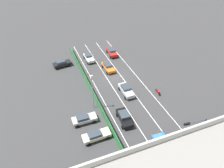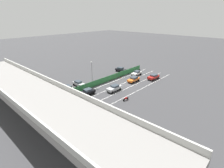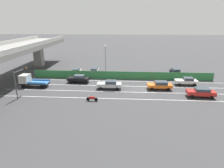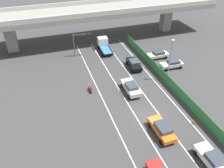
{
  "view_description": "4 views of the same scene",
  "coord_description": "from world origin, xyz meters",
  "px_view_note": "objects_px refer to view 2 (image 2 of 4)",
  "views": [
    {
      "loc": [
        15.22,
        37.24,
        28.62
      ],
      "look_at": [
        1.79,
        3.32,
        0.83
      ],
      "focal_mm": 34.6,
      "sensor_mm": 36.0,
      "label": 1
    },
    {
      "loc": [
        -30.49,
        40.12,
        19.95
      ],
      "look_at": [
        2.19,
        4.7,
        0.98
      ],
      "focal_mm": 28.11,
      "sensor_mm": 36.0,
      "label": 2
    },
    {
      "loc": [
        -35.0,
        3.56,
        12.65
      ],
      "look_at": [
        -1.94,
        5.74,
        1.6
      ],
      "focal_mm": 30.66,
      "sensor_mm": 36.0,
      "label": 3
    },
    {
      "loc": [
        -12.49,
        -20.88,
        22.33
      ],
      "look_at": [
        -2.78,
        7.99,
        1.06
      ],
      "focal_mm": 36.69,
      "sensor_mm": 36.0,
      "label": 4
    }
  ],
  "objects_px": {
    "car_sedan_black": "(87,92)",
    "street_lamp": "(92,71)",
    "parked_sedan_cream": "(68,88)",
    "car_sedan_red": "(154,77)",
    "car_sedan_silver": "(114,88)",
    "parked_sedan_dark": "(121,69)",
    "car_taxi_orange": "(134,79)",
    "motorcycle": "(126,99)",
    "traffic_cone": "(121,77)",
    "car_hatchback_white": "(137,73)",
    "flatbed_truck_blue": "(64,107)",
    "parked_wagon_silver": "(79,83)",
    "traffic_light": "(82,103)"
  },
  "relations": [
    {
      "from": "motorcycle",
      "to": "flatbed_truck_blue",
      "type": "bearing_deg",
      "value": 64.79
    },
    {
      "from": "parked_sedan_dark",
      "to": "traffic_cone",
      "type": "xyz_separation_m",
      "value": [
        -4.85,
        5.63,
        -0.65
      ]
    },
    {
      "from": "parked_wagon_silver",
      "to": "flatbed_truck_blue",
      "type": "bearing_deg",
      "value": 130.87
    },
    {
      "from": "parked_wagon_silver",
      "to": "parked_sedan_cream",
      "type": "height_order",
      "value": "parked_wagon_silver"
    },
    {
      "from": "car_taxi_orange",
      "to": "parked_sedan_dark",
      "type": "xyz_separation_m",
      "value": [
        9.95,
        -5.44,
        0.02
      ]
    },
    {
      "from": "parked_sedan_cream",
      "to": "street_lamp",
      "type": "distance_m",
      "value": 8.39
    },
    {
      "from": "motorcycle",
      "to": "parked_sedan_dark",
      "type": "distance_m",
      "value": 23.99
    },
    {
      "from": "car_sedan_silver",
      "to": "street_lamp",
      "type": "distance_m",
      "value": 8.48
    },
    {
      "from": "motorcycle",
      "to": "parked_sedan_cream",
      "type": "relative_size",
      "value": 0.42
    },
    {
      "from": "car_taxi_orange",
      "to": "traffic_cone",
      "type": "relative_size",
      "value": 7.77
    },
    {
      "from": "car_hatchback_white",
      "to": "parked_sedan_dark",
      "type": "relative_size",
      "value": 0.99
    },
    {
      "from": "car_sedan_black",
      "to": "motorcycle",
      "type": "bearing_deg",
      "value": -155.05
    },
    {
      "from": "car_sedan_red",
      "to": "street_lamp",
      "type": "relative_size",
      "value": 0.63
    },
    {
      "from": "car_taxi_orange",
      "to": "parked_sedan_dark",
      "type": "bearing_deg",
      "value": -28.67
    },
    {
      "from": "motorcycle",
      "to": "parked_sedan_dark",
      "type": "xyz_separation_m",
      "value": [
        16.37,
        -17.53,
        0.47
      ]
    },
    {
      "from": "car_sedan_black",
      "to": "street_lamp",
      "type": "bearing_deg",
      "value": -53.3
    },
    {
      "from": "parked_wagon_silver",
      "to": "traffic_cone",
      "type": "xyz_separation_m",
      "value": [
        -4.81,
        -14.05,
        -0.61
      ]
    },
    {
      "from": "car_sedan_black",
      "to": "motorcycle",
      "type": "height_order",
      "value": "car_sedan_black"
    },
    {
      "from": "motorcycle",
      "to": "street_lamp",
      "type": "bearing_deg",
      "value": -3.82
    },
    {
      "from": "car_sedan_black",
      "to": "car_taxi_orange",
      "type": "distance_m",
      "value": 16.86
    },
    {
      "from": "car_sedan_silver",
      "to": "car_sedan_red",
      "type": "xyz_separation_m",
      "value": [
        -3.16,
        -16.04,
        -0.0
      ]
    },
    {
      "from": "car_sedan_red",
      "to": "flatbed_truck_blue",
      "type": "distance_m",
      "value": 32.29
    },
    {
      "from": "car_sedan_black",
      "to": "car_sedan_red",
      "type": "relative_size",
      "value": 0.98
    },
    {
      "from": "car_sedan_silver",
      "to": "motorcycle",
      "type": "xyz_separation_m",
      "value": [
        -6.08,
        2.45,
        -0.47
      ]
    },
    {
      "from": "car_sedan_black",
      "to": "car_sedan_silver",
      "type": "height_order",
      "value": "car_sedan_silver"
    },
    {
      "from": "car_sedan_red",
      "to": "parked_wagon_silver",
      "type": "bearing_deg",
      "value": 56.98
    },
    {
      "from": "parked_sedan_dark",
      "to": "car_hatchback_white",
      "type": "bearing_deg",
      "value": -176.49
    },
    {
      "from": "car_sedan_red",
      "to": "parked_sedan_cream",
      "type": "xyz_separation_m",
      "value": [
        12.58,
        24.89,
        -0.06
      ]
    },
    {
      "from": "car_taxi_orange",
      "to": "parked_wagon_silver",
      "type": "bearing_deg",
      "value": 55.14
    },
    {
      "from": "parked_sedan_dark",
      "to": "traffic_cone",
      "type": "bearing_deg",
      "value": 130.75
    },
    {
      "from": "car_hatchback_white",
      "to": "flatbed_truck_blue",
      "type": "distance_m",
      "value": 31.72
    },
    {
      "from": "car_sedan_red",
      "to": "parked_wagon_silver",
      "type": "distance_m",
      "value": 24.6
    },
    {
      "from": "car_taxi_orange",
      "to": "traffic_cone",
      "type": "height_order",
      "value": "car_taxi_orange"
    },
    {
      "from": "flatbed_truck_blue",
      "to": "parked_wagon_silver",
      "type": "distance_m",
      "value": 15.17
    },
    {
      "from": "car_hatchback_white",
      "to": "traffic_cone",
      "type": "distance_m",
      "value": 6.44
    },
    {
      "from": "parked_sedan_dark",
      "to": "traffic_light",
      "type": "relative_size",
      "value": 0.91
    },
    {
      "from": "car_taxi_orange",
      "to": "parked_sedan_cream",
      "type": "height_order",
      "value": "car_taxi_orange"
    },
    {
      "from": "flatbed_truck_blue",
      "to": "parked_sedan_dark",
      "type": "xyz_separation_m",
      "value": [
        9.96,
        -31.15,
        -0.33
      ]
    },
    {
      "from": "traffic_light",
      "to": "car_taxi_orange",
      "type": "bearing_deg",
      "value": -78.22
    },
    {
      "from": "car_hatchback_white",
      "to": "parked_sedan_dark",
      "type": "height_order",
      "value": "parked_sedan_dark"
    },
    {
      "from": "parked_sedan_dark",
      "to": "parked_sedan_cream",
      "type": "distance_m",
      "value": 23.96
    },
    {
      "from": "car_sedan_red",
      "to": "street_lamp",
      "type": "xyz_separation_m",
      "value": [
        10.68,
        17.58,
        3.59
      ]
    },
    {
      "from": "parked_sedan_dark",
      "to": "parked_sedan_cream",
      "type": "xyz_separation_m",
      "value": [
        -0.86,
        23.94,
        -0.06
      ]
    },
    {
      "from": "parked_sedan_cream",
      "to": "car_sedan_silver",
      "type": "bearing_deg",
      "value": -136.8
    },
    {
      "from": "car_sedan_black",
      "to": "parked_sedan_cream",
      "type": "height_order",
      "value": "car_sedan_black"
    },
    {
      "from": "parked_wagon_silver",
      "to": "traffic_cone",
      "type": "distance_m",
      "value": 14.86
    },
    {
      "from": "flatbed_truck_blue",
      "to": "parked_wagon_silver",
      "type": "xyz_separation_m",
      "value": [
        9.92,
        -11.47,
        -0.37
      ]
    },
    {
      "from": "parked_sedan_dark",
      "to": "motorcycle",
      "type": "bearing_deg",
      "value": 133.03
    },
    {
      "from": "car_taxi_orange",
      "to": "car_sedan_silver",
      "type": "bearing_deg",
      "value": 91.99
    },
    {
      "from": "flatbed_truck_blue",
      "to": "traffic_cone",
      "type": "relative_size",
      "value": 9.39
    }
  ]
}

